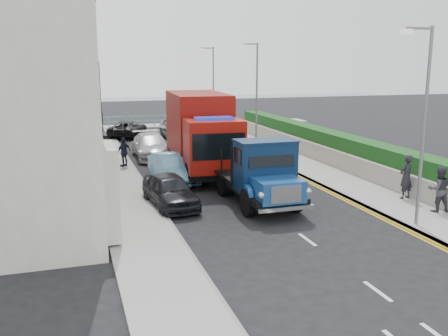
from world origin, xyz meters
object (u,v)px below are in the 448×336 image
bedford_lorry (263,177)px  pedestrian_east_near (406,177)px  lamp_mid (255,91)px  lamp_far (212,84)px  parked_car_front (170,190)px  red_lorry (201,131)px  lamp_near (422,116)px

bedford_lorry → pedestrian_east_near: 6.20m
lamp_mid → pedestrian_east_near: 13.43m
lamp_far → bedford_lorry: lamp_far is taller
parked_car_front → red_lorry: bearing=58.1°
lamp_near → parked_car_front: (-7.78, 5.25, -3.32)m
lamp_near → lamp_far: same height
lamp_far → red_lorry: (-4.89, -14.89, -1.77)m
lamp_mid → lamp_near: bearing=-90.0°
lamp_near → lamp_far: bearing=90.0°
parked_car_front → pedestrian_east_near: bearing=-18.6°
parked_car_front → bedford_lorry: bearing=-24.7°
lamp_near → red_lorry: 12.27m
lamp_far → pedestrian_east_near: size_ratio=3.69×
lamp_near → pedestrian_east_near: lamp_near is taller
lamp_mid → lamp_far: 10.00m
lamp_mid → red_lorry: size_ratio=0.86×
lamp_near → bedford_lorry: (-4.19, 4.02, -2.73)m
bedford_lorry → red_lorry: bearing=95.5°
lamp_near → red_lorry: lamp_near is taller
red_lorry → parked_car_front: size_ratio=2.05×
red_lorry → pedestrian_east_near: bearing=-45.9°
lamp_far → red_lorry: 15.77m
parked_car_front → pedestrian_east_near: 9.96m
lamp_far → pedestrian_east_near: (1.92, -22.96, -2.93)m
red_lorry → parked_car_front: bearing=-112.2°
lamp_near → parked_car_front: lamp_near is taller
lamp_far → pedestrian_east_near: bearing=-85.2°
lamp_near → red_lorry: bearing=113.8°
parked_car_front → lamp_near: bearing=-39.8°
red_lorry → parked_car_front: 6.71m
red_lorry → parked_car_front: red_lorry is taller
lamp_near → lamp_far: size_ratio=1.00×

